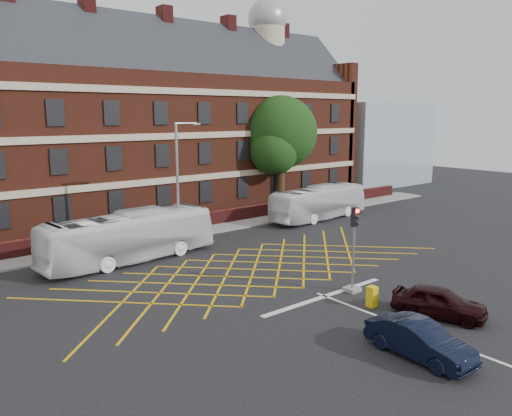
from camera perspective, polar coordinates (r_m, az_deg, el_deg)
ground at (r=27.20m, az=2.44°, el=-8.03°), size 120.00×120.00×0.00m
victorian_building at (r=44.74m, az=-16.54°, el=9.13°), size 51.00×12.17×20.40m
boundary_wall at (r=37.40m, az=-10.91°, el=-2.12°), size 56.00×0.50×1.10m
far_pavement at (r=36.66m, az=-10.14°, el=-3.15°), size 60.00×3.00×0.12m
glass_block at (r=65.18m, az=12.68°, el=7.17°), size 14.00×10.00×10.00m
box_junction_hatching at (r=28.65m, az=-0.24°, el=-7.03°), size 8.22×8.22×0.02m
stop_line at (r=24.85m, az=7.89°, el=-9.95°), size 8.00×0.30×0.02m
centre_line at (r=21.34m, az=21.16°, el=-14.19°), size 0.15×14.00×0.02m
bus_left at (r=30.79m, az=-14.24°, el=-3.21°), size 10.94×3.37×3.00m
bus_right at (r=42.17m, az=7.20°, el=0.60°), size 10.15×3.11×2.79m
car_navy at (r=19.62m, az=18.17°, el=-14.13°), size 1.53×4.09×1.34m
car_maroon at (r=23.51m, az=20.18°, el=-10.03°), size 2.87×4.28×1.35m
deciduous_tree at (r=46.83m, az=2.78°, el=8.00°), size 7.26×6.81×10.43m
traffic_light_near at (r=25.21m, az=11.07°, el=-5.55°), size 0.70×0.70×4.27m
street_lamp at (r=32.57m, az=-8.77°, el=0.02°), size 2.25×1.00×8.21m
utility_cabinet at (r=23.84m, az=13.11°, el=-9.83°), size 0.42×0.39×0.97m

